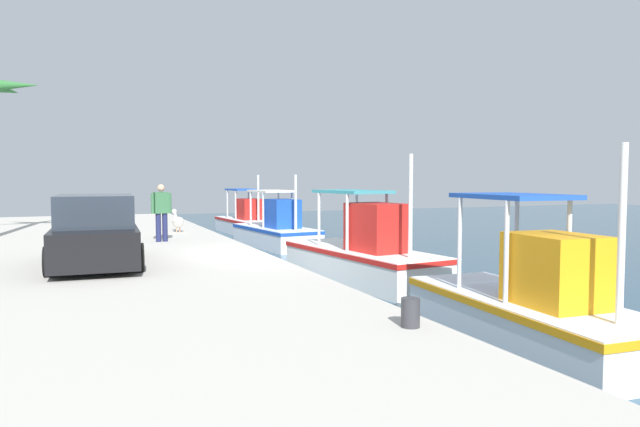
{
  "coord_description": "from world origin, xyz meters",
  "views": [
    {
      "loc": [
        13.9,
        -4.34,
        2.74
      ],
      "look_at": [
        -2.42,
        2.46,
        1.63
      ],
      "focal_mm": 31.96,
      "sensor_mm": 36.0,
      "label": 1
    }
  ],
  "objects_px": {
    "fishing_boat_nearest": "(246,222)",
    "parked_car": "(96,233)",
    "fishing_boat_second": "(277,231)",
    "fisherman_standing": "(161,210)",
    "mooring_bollard_nearest": "(410,313)",
    "pelican": "(178,221)",
    "fishing_boat_third": "(364,256)",
    "fishing_boat_fourth": "(532,307)"
  },
  "relations": [
    {
      "from": "mooring_bollard_nearest",
      "to": "fishing_boat_second",
      "type": "bearing_deg",
      "value": 168.14
    },
    {
      "from": "fisherman_standing",
      "to": "parked_car",
      "type": "bearing_deg",
      "value": -24.27
    },
    {
      "from": "parked_car",
      "to": "mooring_bollard_nearest",
      "type": "height_order",
      "value": "parked_car"
    },
    {
      "from": "parked_car",
      "to": "fisherman_standing",
      "type": "bearing_deg",
      "value": 155.73
    },
    {
      "from": "fishing_boat_second",
      "to": "fishing_boat_third",
      "type": "height_order",
      "value": "fishing_boat_third"
    },
    {
      "from": "fishing_boat_third",
      "to": "fisherman_standing",
      "type": "bearing_deg",
      "value": -134.04
    },
    {
      "from": "fishing_boat_third",
      "to": "parked_car",
      "type": "xyz_separation_m",
      "value": [
        -0.15,
        -6.59,
        0.82
      ]
    },
    {
      "from": "fishing_boat_third",
      "to": "fishing_boat_fourth",
      "type": "height_order",
      "value": "fishing_boat_third"
    },
    {
      "from": "fishing_boat_fourth",
      "to": "pelican",
      "type": "bearing_deg",
      "value": -164.82
    },
    {
      "from": "fishing_boat_nearest",
      "to": "pelican",
      "type": "bearing_deg",
      "value": -33.32
    },
    {
      "from": "fishing_boat_third",
      "to": "parked_car",
      "type": "relative_size",
      "value": 1.34
    },
    {
      "from": "pelican",
      "to": "mooring_bollard_nearest",
      "type": "xyz_separation_m",
      "value": [
        14.39,
        0.8,
        -0.21
      ]
    },
    {
      "from": "fishing_boat_third",
      "to": "mooring_bollard_nearest",
      "type": "distance_m",
      "value": 7.63
    },
    {
      "from": "pelican",
      "to": "fishing_boat_third",
      "type": "bearing_deg",
      "value": 26.87
    },
    {
      "from": "fishing_boat_second",
      "to": "pelican",
      "type": "bearing_deg",
      "value": -78.28
    },
    {
      "from": "fishing_boat_third",
      "to": "parked_car",
      "type": "height_order",
      "value": "fishing_boat_third"
    },
    {
      "from": "pelican",
      "to": "mooring_bollard_nearest",
      "type": "distance_m",
      "value": 14.41
    },
    {
      "from": "fisherman_standing",
      "to": "fishing_boat_second",
      "type": "bearing_deg",
      "value": 127.04
    },
    {
      "from": "fishing_boat_nearest",
      "to": "parked_car",
      "type": "relative_size",
      "value": 1.2
    },
    {
      "from": "fisherman_standing",
      "to": "mooring_bollard_nearest",
      "type": "distance_m",
      "value": 11.67
    },
    {
      "from": "pelican",
      "to": "fishing_boat_fourth",
      "type": "bearing_deg",
      "value": 15.18
    },
    {
      "from": "fishing_boat_fourth",
      "to": "pelican",
      "type": "distance_m",
      "value": 14.0
    },
    {
      "from": "fishing_boat_fourth",
      "to": "mooring_bollard_nearest",
      "type": "relative_size",
      "value": 13.15
    },
    {
      "from": "pelican",
      "to": "parked_car",
      "type": "bearing_deg",
      "value": -21.67
    },
    {
      "from": "fishing_boat_nearest",
      "to": "mooring_bollard_nearest",
      "type": "distance_m",
      "value": 21.21
    },
    {
      "from": "pelican",
      "to": "fisherman_standing",
      "type": "xyz_separation_m",
      "value": [
        2.87,
        -0.91,
        0.57
      ]
    },
    {
      "from": "fishing_boat_fourth",
      "to": "mooring_bollard_nearest",
      "type": "xyz_separation_m",
      "value": [
        0.89,
        -2.87,
        0.37
      ]
    },
    {
      "from": "fishing_boat_fourth",
      "to": "parked_car",
      "type": "relative_size",
      "value": 1.2
    },
    {
      "from": "mooring_bollard_nearest",
      "to": "fishing_boat_nearest",
      "type": "bearing_deg",
      "value": 170.52
    },
    {
      "from": "fishing_boat_third",
      "to": "fishing_boat_fourth",
      "type": "distance_m",
      "value": 6.15
    },
    {
      "from": "fishing_boat_second",
      "to": "fisherman_standing",
      "type": "height_order",
      "value": "fishing_boat_second"
    },
    {
      "from": "fishing_boat_nearest",
      "to": "fishing_boat_third",
      "type": "relative_size",
      "value": 0.89
    },
    {
      "from": "fishing_boat_second",
      "to": "mooring_bollard_nearest",
      "type": "bearing_deg",
      "value": -11.86
    },
    {
      "from": "pelican",
      "to": "fisherman_standing",
      "type": "height_order",
      "value": "fisherman_standing"
    },
    {
      "from": "fishing_boat_nearest",
      "to": "fishing_boat_fourth",
      "type": "xyz_separation_m",
      "value": [
        20.02,
        -0.63,
        0.04
      ]
    },
    {
      "from": "fishing_boat_nearest",
      "to": "parked_car",
      "type": "xyz_separation_m",
      "value": [
        13.72,
        -7.15,
        0.92
      ]
    },
    {
      "from": "fishing_boat_nearest",
      "to": "parked_car",
      "type": "bearing_deg",
      "value": -27.52
    },
    {
      "from": "fishing_boat_nearest",
      "to": "fisherman_standing",
      "type": "bearing_deg",
      "value": -28.96
    },
    {
      "from": "fishing_boat_second",
      "to": "fishing_boat_fourth",
      "type": "bearing_deg",
      "value": -1.32
    },
    {
      "from": "fishing_boat_second",
      "to": "fishing_boat_fourth",
      "type": "relative_size",
      "value": 1.01
    },
    {
      "from": "mooring_bollard_nearest",
      "to": "fishing_boat_third",
      "type": "bearing_deg",
      "value": 157.42
    },
    {
      "from": "fishing_boat_third",
      "to": "fishing_boat_fourth",
      "type": "bearing_deg",
      "value": -0.58
    }
  ]
}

